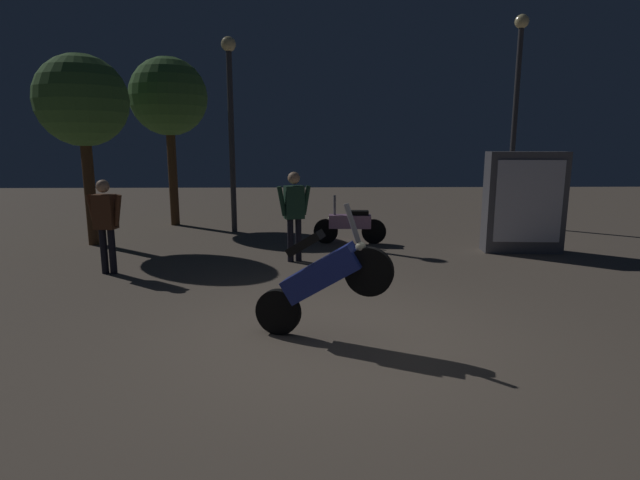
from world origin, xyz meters
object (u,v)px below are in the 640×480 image
(motorcycle_blue_foreground, at_px, (322,278))
(person_bystander_far, at_px, (105,218))
(streetlamp_far, at_px, (231,110))
(streetlamp_near, at_px, (516,97))
(motorcycle_pink_parked_left, at_px, (350,225))
(kiosk_billboard, at_px, (524,202))
(person_rider_beside, at_px, (294,208))

(motorcycle_blue_foreground, distance_m, person_bystander_far, 4.82)
(streetlamp_far, bearing_deg, streetlamp_near, 6.60)
(person_bystander_far, xyz_separation_m, streetlamp_near, (9.10, 5.02, 2.48))
(motorcycle_blue_foreground, relative_size, streetlamp_near, 0.29)
(motorcycle_pink_parked_left, height_order, kiosk_billboard, kiosk_billboard)
(motorcycle_blue_foreground, bearing_deg, person_rider_beside, 113.67)
(person_bystander_far, bearing_deg, kiosk_billboard, 111.22)
(motorcycle_blue_foreground, xyz_separation_m, motorcycle_pink_parked_left, (0.80, 5.67, -0.31))
(streetlamp_far, bearing_deg, motorcycle_blue_foreground, -74.13)
(motorcycle_blue_foreground, bearing_deg, motorcycle_pink_parked_left, 99.51)
(motorcycle_pink_parked_left, distance_m, person_bystander_far, 5.20)
(person_rider_beside, height_order, kiosk_billboard, kiosk_billboard)
(motorcycle_pink_parked_left, bearing_deg, kiosk_billboard, 168.59)
(motorcycle_pink_parked_left, distance_m, person_rider_beside, 2.21)
(person_rider_beside, relative_size, streetlamp_near, 0.31)
(motorcycle_blue_foreground, relative_size, kiosk_billboard, 0.78)
(streetlamp_far, height_order, kiosk_billboard, streetlamp_far)
(streetlamp_near, bearing_deg, person_rider_beside, -144.47)
(streetlamp_far, bearing_deg, person_rider_beside, -63.60)
(motorcycle_blue_foreground, relative_size, person_bystander_far, 0.98)
(person_bystander_far, bearing_deg, streetlamp_near, 128.73)
(motorcycle_blue_foreground, bearing_deg, person_bystander_far, 157.53)
(person_rider_beside, bearing_deg, streetlamp_far, -170.41)
(motorcycle_pink_parked_left, height_order, streetlamp_near, streetlamp_near)
(person_rider_beside, xyz_separation_m, streetlamp_near, (5.84, 4.17, 2.43))
(motorcycle_pink_parked_left, bearing_deg, streetlamp_near, -148.46)
(motorcycle_pink_parked_left, xyz_separation_m, person_rider_beside, (-1.23, -1.73, 0.61))
(streetlamp_near, bearing_deg, person_bystander_far, -151.13)
(person_bystander_far, height_order, streetlamp_far, streetlamp_far)
(person_rider_beside, height_order, person_bystander_far, person_rider_beside)
(kiosk_billboard, bearing_deg, motorcycle_blue_foreground, 51.39)
(motorcycle_blue_foreground, distance_m, person_rider_beside, 3.98)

